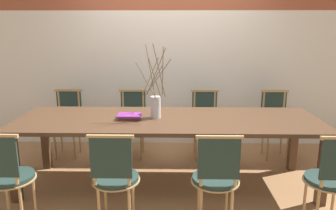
% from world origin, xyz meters
% --- Properties ---
extents(ground_plane, '(16.00, 16.00, 0.00)m').
position_xyz_m(ground_plane, '(0.00, 0.00, 0.00)').
color(ground_plane, '#9E7047').
extents(wall_rear, '(12.00, 0.06, 3.20)m').
position_xyz_m(wall_rear, '(0.00, 1.38, 1.60)').
color(wall_rear, white).
rests_on(wall_rear, ground_plane).
extents(dining_table, '(3.28, 1.04, 0.77)m').
position_xyz_m(dining_table, '(0.00, 0.00, 0.70)').
color(dining_table, '#4C3321').
rests_on(dining_table, ground_plane).
extents(chair_near_leftend, '(0.42, 0.42, 0.91)m').
position_xyz_m(chair_near_leftend, '(-1.37, -0.84, 0.50)').
color(chair_near_leftend, '#233833').
rests_on(chair_near_leftend, ground_plane).
extents(chair_near_left, '(0.42, 0.42, 0.91)m').
position_xyz_m(chair_near_left, '(-0.44, -0.84, 0.50)').
color(chair_near_left, '#233833').
rests_on(chair_near_left, ground_plane).
extents(chair_near_center, '(0.42, 0.42, 0.91)m').
position_xyz_m(chair_near_center, '(0.43, -0.84, 0.50)').
color(chair_near_center, '#233833').
rests_on(chair_near_center, ground_plane).
extents(chair_near_right, '(0.42, 0.42, 0.91)m').
position_xyz_m(chair_near_right, '(1.41, -0.84, 0.50)').
color(chair_near_right, '#233833').
rests_on(chair_near_right, ground_plane).
extents(chair_far_leftend, '(0.42, 0.42, 0.91)m').
position_xyz_m(chair_far_leftend, '(-1.39, 0.84, 0.50)').
color(chair_far_leftend, '#233833').
rests_on(chair_far_leftend, ground_plane).
extents(chair_far_left, '(0.42, 0.42, 0.91)m').
position_xyz_m(chair_far_left, '(-0.50, 0.84, 0.50)').
color(chair_far_left, '#233833').
rests_on(chair_far_left, ground_plane).
extents(chair_far_center, '(0.42, 0.42, 0.91)m').
position_xyz_m(chair_far_center, '(0.48, 0.84, 0.50)').
color(chair_far_center, '#233833').
rests_on(chair_far_center, ground_plane).
extents(chair_far_right, '(0.42, 0.42, 0.91)m').
position_xyz_m(chair_far_right, '(1.43, 0.84, 0.50)').
color(chair_far_right, '#233833').
rests_on(chair_far_right, ground_plane).
extents(vase_centerpiece, '(0.38, 0.38, 0.81)m').
position_xyz_m(vase_centerpiece, '(-0.14, 0.02, 0.92)').
color(vase_centerpiece, silver).
rests_on(vase_centerpiece, dining_table).
extents(book_stack, '(0.25, 0.19, 0.05)m').
position_xyz_m(book_stack, '(-0.42, -0.03, 0.80)').
color(book_stack, maroon).
rests_on(book_stack, dining_table).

